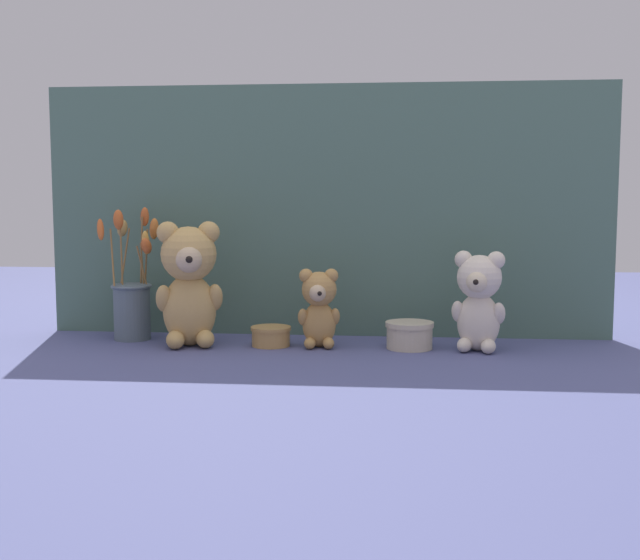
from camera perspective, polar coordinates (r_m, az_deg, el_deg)
ground_plane at (r=1.93m, az=-0.06°, el=-4.77°), size 4.00×4.00×0.00m
backdrop_wall at (r=2.06m, az=0.41°, el=4.91°), size 1.45×0.02×0.64m
teddy_bear_large at (r=1.94m, az=-9.29°, el=-0.10°), size 0.17×0.15×0.30m
teddy_bear_medium at (r=1.89m, az=11.22°, el=-1.34°), size 0.13×0.12×0.23m
teddy_bear_small at (r=1.91m, az=-0.09°, el=-1.89°), size 0.10×0.10×0.19m
flower_vase at (r=2.07m, az=-13.20°, el=-1.37°), size 0.15×0.10×0.33m
decorative_tin_tall at (r=1.92m, az=6.38°, el=-3.89°), size 0.11×0.11×0.06m
decorative_tin_short at (r=1.94m, az=-3.50°, el=-3.99°), size 0.10×0.10×0.05m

